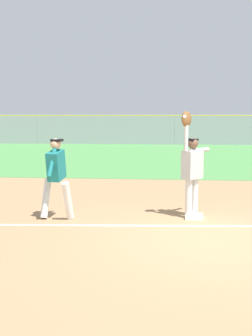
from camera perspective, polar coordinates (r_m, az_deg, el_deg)
ground_plane at (r=7.52m, az=11.82°, el=-9.85°), size 78.27×78.27×0.00m
outfield_grass at (r=23.10m, az=7.29°, el=1.71°), size 42.82×17.64×0.01m
first_base at (r=9.05m, az=9.33°, el=-6.60°), size 0.40×0.40×0.08m
fielder at (r=8.92m, az=9.03°, el=0.26°), size 0.69×0.73×2.28m
runner at (r=8.82m, az=-9.58°, el=-0.65°), size 0.74×0.85×1.72m
baseball at (r=8.61m, az=8.05°, el=7.01°), size 0.07×0.07×0.07m
outfield_fence at (r=31.83m, az=6.73°, el=5.23°), size 42.90×0.08×2.25m
parked_car_black at (r=37.77m, az=-8.47°, el=4.82°), size 4.53×2.38×1.25m
parked_car_silver at (r=36.62m, az=-0.95°, el=4.82°), size 4.48×2.27×1.25m
parked_car_blue at (r=36.10m, az=7.81°, el=4.72°), size 4.55×2.42×1.25m
parked_car_tan at (r=36.96m, az=16.58°, el=4.55°), size 4.53×2.37×1.25m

